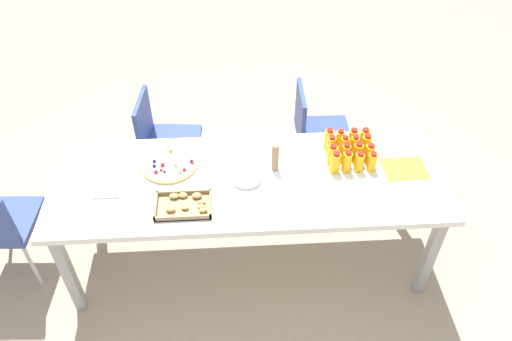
# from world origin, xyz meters

# --- Properties ---
(ground_plane) EXTENTS (12.00, 12.00, 0.00)m
(ground_plane) POSITION_xyz_m (0.00, 0.00, 0.00)
(ground_plane) COLOR tan
(party_table) EXTENTS (2.33, 0.81, 0.76)m
(party_table) POSITION_xyz_m (0.00, 0.00, 0.69)
(party_table) COLOR silver
(party_table) RESTS_ON ground_plane
(chair_near_right) EXTENTS (0.43, 0.43, 0.83)m
(chair_near_right) POSITION_xyz_m (0.60, -0.74, 0.50)
(chair_near_right) COLOR #33478C
(chair_near_right) RESTS_ON ground_plane
(chair_near_left) EXTENTS (0.40, 0.40, 0.83)m
(chair_near_left) POSITION_xyz_m (-0.53, -0.78, 0.50)
(chair_near_left) COLOR #33478C
(chair_near_left) RESTS_ON ground_plane
(juice_bottle_0) EXTENTS (0.06, 0.06, 0.14)m
(juice_bottle_0) POSITION_xyz_m (-0.74, -0.26, 0.82)
(juice_bottle_0) COLOR #F9AB14
(juice_bottle_0) RESTS_ON party_table
(juice_bottle_1) EXTENTS (0.06, 0.06, 0.14)m
(juice_bottle_1) POSITION_xyz_m (-0.67, -0.26, 0.82)
(juice_bottle_1) COLOR #F9AC14
(juice_bottle_1) RESTS_ON party_table
(juice_bottle_2) EXTENTS (0.05, 0.05, 0.13)m
(juice_bottle_2) POSITION_xyz_m (-0.59, -0.26, 0.82)
(juice_bottle_2) COLOR #FAAD14
(juice_bottle_2) RESTS_ON party_table
(juice_bottle_3) EXTENTS (0.06, 0.06, 0.15)m
(juice_bottle_3) POSITION_xyz_m (-0.52, -0.25, 0.83)
(juice_bottle_3) COLOR #F9AB14
(juice_bottle_3) RESTS_ON party_table
(juice_bottle_4) EXTENTS (0.06, 0.06, 0.15)m
(juice_bottle_4) POSITION_xyz_m (-0.74, -0.19, 0.83)
(juice_bottle_4) COLOR #F9AC14
(juice_bottle_4) RESTS_ON party_table
(juice_bottle_5) EXTENTS (0.05, 0.05, 0.15)m
(juice_bottle_5) POSITION_xyz_m (-0.66, -0.18, 0.83)
(juice_bottle_5) COLOR #FAAE14
(juice_bottle_5) RESTS_ON party_table
(juice_bottle_6) EXTENTS (0.05, 0.05, 0.15)m
(juice_bottle_6) POSITION_xyz_m (-0.60, -0.18, 0.83)
(juice_bottle_6) COLOR #F9AE14
(juice_bottle_6) RESTS_ON party_table
(juice_bottle_7) EXTENTS (0.06, 0.06, 0.15)m
(juice_bottle_7) POSITION_xyz_m (-0.52, -0.18, 0.83)
(juice_bottle_7) COLOR #FAAD14
(juice_bottle_7) RESTS_ON party_table
(juice_bottle_8) EXTENTS (0.06, 0.06, 0.14)m
(juice_bottle_8) POSITION_xyz_m (-0.74, -0.10, 0.82)
(juice_bottle_8) COLOR #F9AE14
(juice_bottle_8) RESTS_ON party_table
(juice_bottle_9) EXTENTS (0.06, 0.06, 0.15)m
(juice_bottle_9) POSITION_xyz_m (-0.67, -0.11, 0.83)
(juice_bottle_9) COLOR #FAAE14
(juice_bottle_9) RESTS_ON party_table
(juice_bottle_10) EXTENTS (0.05, 0.05, 0.15)m
(juice_bottle_10) POSITION_xyz_m (-0.59, -0.10, 0.83)
(juice_bottle_10) COLOR #F9AC14
(juice_bottle_10) RESTS_ON party_table
(juice_bottle_11) EXTENTS (0.06, 0.06, 0.14)m
(juice_bottle_11) POSITION_xyz_m (-0.51, -0.11, 0.82)
(juice_bottle_11) COLOR #FAAD14
(juice_bottle_11) RESTS_ON party_table
(juice_bottle_12) EXTENTS (0.06, 0.06, 0.13)m
(juice_bottle_12) POSITION_xyz_m (-0.74, -0.04, 0.82)
(juice_bottle_12) COLOR #F9AC14
(juice_bottle_12) RESTS_ON party_table
(juice_bottle_13) EXTENTS (0.06, 0.06, 0.14)m
(juice_bottle_13) POSITION_xyz_m (-0.66, -0.04, 0.82)
(juice_bottle_13) COLOR #F9AE14
(juice_bottle_13) RESTS_ON party_table
(juice_bottle_14) EXTENTS (0.06, 0.06, 0.15)m
(juice_bottle_14) POSITION_xyz_m (-0.59, -0.04, 0.83)
(juice_bottle_14) COLOR #FAAC14
(juice_bottle_14) RESTS_ON party_table
(juice_bottle_15) EXTENTS (0.06, 0.06, 0.15)m
(juice_bottle_15) POSITION_xyz_m (-0.52, -0.03, 0.83)
(juice_bottle_15) COLOR #F9AC14
(juice_bottle_15) RESTS_ON party_table
(fruit_pizza) EXTENTS (0.35, 0.35, 0.05)m
(fruit_pizza) POSITION_xyz_m (0.48, -0.15, 0.77)
(fruit_pizza) COLOR tan
(fruit_pizza) RESTS_ON party_table
(snack_tray) EXTENTS (0.32, 0.21, 0.04)m
(snack_tray) POSITION_xyz_m (0.37, 0.20, 0.77)
(snack_tray) COLOR olive
(snack_tray) RESTS_ON party_table
(plate_stack) EXTENTS (0.18, 0.18, 0.03)m
(plate_stack) POSITION_xyz_m (0.01, 0.01, 0.77)
(plate_stack) COLOR silver
(plate_stack) RESTS_ON party_table
(napkin_stack) EXTENTS (0.15, 0.15, 0.01)m
(napkin_stack) POSITION_xyz_m (0.82, 0.04, 0.76)
(napkin_stack) COLOR white
(napkin_stack) RESTS_ON party_table
(cardboard_tube) EXTENTS (0.04, 0.04, 0.19)m
(cardboard_tube) POSITION_xyz_m (-0.16, -0.07, 0.85)
(cardboard_tube) COLOR #9E7A56
(cardboard_tube) RESTS_ON party_table
(paper_folder) EXTENTS (0.27, 0.21, 0.01)m
(paper_folder) POSITION_xyz_m (-0.95, -0.03, 0.76)
(paper_folder) COLOR yellow
(paper_folder) RESTS_ON party_table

